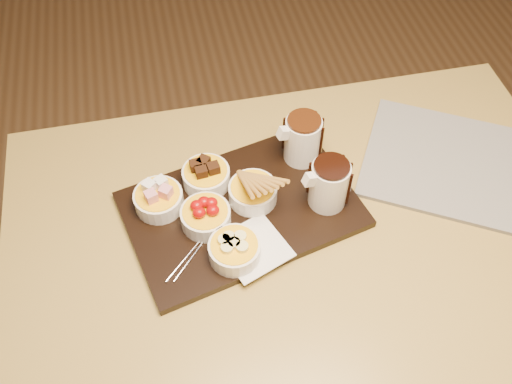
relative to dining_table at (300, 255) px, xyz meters
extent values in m
plane|color=#55371D|center=(0.00, 0.00, -0.65)|extent=(5.00, 5.00, 0.00)
cube|color=#A2863C|center=(0.00, 0.00, 0.08)|extent=(1.20, 0.80, 0.04)
cylinder|color=#A2863C|center=(-0.54, 0.34, -0.30)|extent=(0.06, 0.06, 0.71)
cylinder|color=#A2863C|center=(0.54, 0.34, -0.30)|extent=(0.06, 0.06, 0.71)
cube|color=black|center=(-0.11, 0.07, 0.11)|extent=(0.52, 0.40, 0.02)
cube|color=white|center=(-0.11, -0.03, 0.12)|extent=(0.16, 0.16, 0.00)
cylinder|color=white|center=(-0.28, 0.11, 0.14)|extent=(0.10, 0.10, 0.04)
cylinder|color=white|center=(-0.17, 0.15, 0.14)|extent=(0.10, 0.10, 0.04)
cylinder|color=white|center=(-0.19, 0.05, 0.14)|extent=(0.10, 0.10, 0.04)
cylinder|color=white|center=(-0.09, 0.09, 0.14)|extent=(0.10, 0.10, 0.04)
cylinder|color=white|center=(-0.15, -0.04, 0.14)|extent=(0.10, 0.10, 0.04)
cylinder|color=silver|center=(0.06, 0.05, 0.17)|extent=(0.09, 0.09, 0.11)
cylinder|color=silver|center=(0.04, 0.18, 0.17)|extent=(0.09, 0.09, 0.11)
cube|color=beige|center=(0.37, 0.10, 0.10)|extent=(0.48, 0.45, 0.01)
camera|label=1|loc=(-0.23, -0.61, 1.06)|focal=40.00mm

